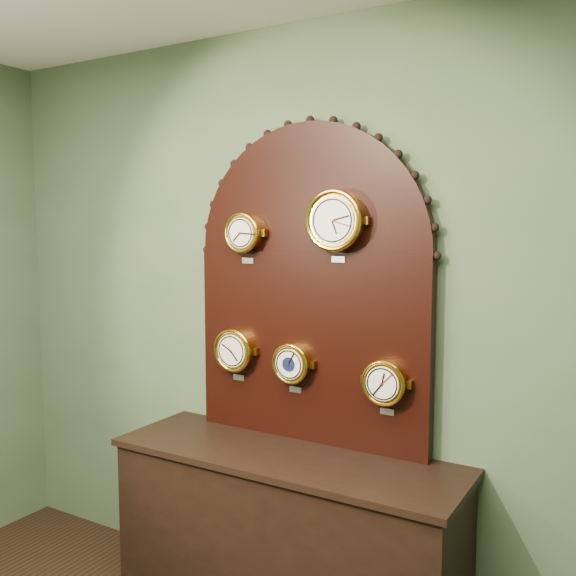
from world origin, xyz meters
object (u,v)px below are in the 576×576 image
Objects in this scene: hygrometer at (235,350)px; tide_clock at (385,382)px; shop_counter at (286,544)px; roman_clock at (244,233)px; arabic_clock at (335,221)px; barometer at (292,363)px; display_board at (310,275)px.

hygrometer reaches higher than tide_clock.
roman_clock is at bearing 154.75° from shop_counter.
shop_counter is at bearing -21.65° from hygrometer.
arabic_clock is at bearing -0.15° from hygrometer.
hygrometer is 1.06× the size of tide_clock.
arabic_clock reaches higher than barometer.
arabic_clock is 1.21× the size of hygrometer.
roman_clock is 0.58m from hygrometer.
display_board is at bearing 9.73° from hygrometer.
arabic_clock reaches higher than roman_clock.
roman_clock is 0.67m from barometer.
shop_counter is at bearing -159.46° from tide_clock.
arabic_clock is (0.17, -0.07, 0.25)m from display_board.
tide_clock is (0.47, -0.00, -0.03)m from barometer.
arabic_clock is 0.85m from hygrometer.
arabic_clock is 0.74m from tide_clock.
hygrometer is 1.10× the size of barometer.
barometer is (0.33, 0.00, -0.03)m from hygrometer.
display_board reaches higher than arabic_clock.
hygrometer reaches higher than barometer.
barometer is at bearing 180.00° from tide_clock.
tide_clock is at bearing -9.12° from display_board.
shop_counter is at bearing -69.89° from barometer.
tide_clock is (0.41, -0.07, -0.45)m from display_board.
display_board is 6.17× the size of roman_clock.
shop_counter is 0.94m from hygrometer.
barometer is at bearing 110.11° from shop_counter.
barometer is (0.27, -0.00, -0.61)m from roman_clock.
barometer is (-0.06, -0.07, -0.42)m from display_board.
tide_clock is at bearing -0.00° from barometer.
display_board is at bearing 49.46° from barometer.
tide_clock is (0.74, -0.00, -0.64)m from roman_clock.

